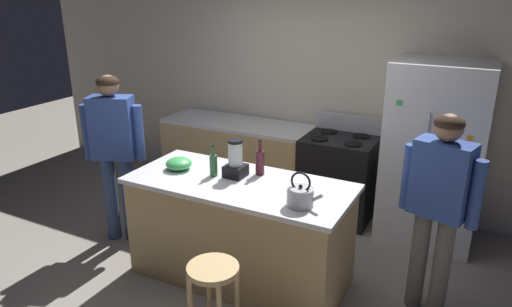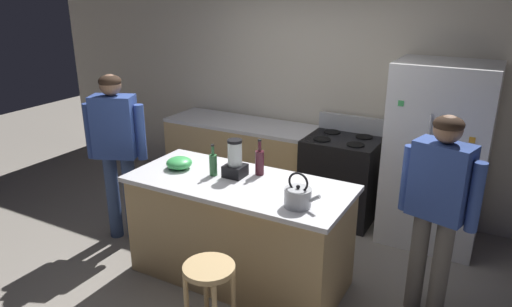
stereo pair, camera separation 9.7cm
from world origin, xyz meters
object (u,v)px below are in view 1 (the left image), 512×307
at_px(bottle_wine, 260,162).
at_px(tea_kettle, 300,196).
at_px(person_by_sink_right, 439,198).
at_px(bottle_olive_oil, 214,164).
at_px(stove_range, 338,177).
at_px(bar_stool, 213,284).
at_px(blender_appliance, 235,161).
at_px(person_by_island_left, 114,144).
at_px(mixing_bowl, 179,164).
at_px(refrigerator, 434,154).
at_px(kitchen_island, 240,230).

bearing_deg(bottle_wine, tea_kettle, -37.14).
bearing_deg(person_by_sink_right, bottle_olive_oil, -171.39).
relative_size(stove_range, bottle_olive_oil, 3.96).
bearing_deg(tea_kettle, bar_stool, -121.14).
bearing_deg(bottle_wine, stove_range, 77.16).
bearing_deg(bar_stool, blender_appliance, 110.18).
distance_m(stove_range, person_by_island_left, 2.37).
bearing_deg(bottle_wine, mixing_bowl, -162.40).
bearing_deg(mixing_bowl, tea_kettle, -8.83).
xyz_separation_m(mixing_bowl, tea_kettle, (1.23, -0.19, 0.03)).
xyz_separation_m(refrigerator, bar_stool, (-1.08, -2.31, -0.39)).
distance_m(refrigerator, bottle_olive_oil, 2.17).
bearing_deg(bottle_olive_oil, refrigerator, 43.31).
height_order(kitchen_island, bar_stool, kitchen_island).
bearing_deg(bottle_wine, refrigerator, 45.94).
height_order(bar_stool, blender_appliance, blender_appliance).
relative_size(blender_appliance, bottle_wine, 1.03).
xyz_separation_m(person_by_sink_right, bar_stool, (-1.27, -1.09, -0.47)).
height_order(bottle_olive_oil, mixing_bowl, bottle_olive_oil).
bearing_deg(bar_stool, refrigerator, 65.02).
bearing_deg(kitchen_island, person_by_sink_right, 10.54).
relative_size(kitchen_island, bar_stool, 2.92).
xyz_separation_m(person_by_sink_right, mixing_bowl, (-2.12, -0.28, -0.01)).
bearing_deg(stove_range, tea_kettle, -82.01).
distance_m(stove_range, bottle_wine, 1.45).
distance_m(person_by_island_left, bar_stool, 1.92).
relative_size(stove_range, blender_appliance, 3.36).
distance_m(kitchen_island, mixing_bowl, 0.79).
bearing_deg(person_by_sink_right, bottle_wine, -177.43).
bearing_deg(refrigerator, bottle_wine, -134.06).
height_order(kitchen_island, refrigerator, refrigerator).
distance_m(mixing_bowl, tea_kettle, 1.24).
bearing_deg(blender_appliance, stove_range, 72.29).
xyz_separation_m(person_by_sink_right, bottle_olive_oil, (-1.77, -0.27, 0.04)).
xyz_separation_m(person_by_sink_right, tea_kettle, (-0.90, -0.47, 0.02)).
height_order(bar_stool, mixing_bowl, mixing_bowl).
bearing_deg(kitchen_island, blender_appliance, 134.57).
height_order(kitchen_island, bottle_olive_oil, bottle_olive_oil).
bearing_deg(kitchen_island, bottle_wine, 69.73).
relative_size(person_by_sink_right, bottle_wine, 5.08).
xyz_separation_m(refrigerator, bottle_olive_oil, (-1.58, -1.49, 0.12)).
xyz_separation_m(blender_appliance, tea_kettle, (0.70, -0.27, -0.06)).
relative_size(bar_stool, tea_kettle, 2.33).
height_order(refrigerator, bottle_olive_oil, refrigerator).
bearing_deg(stove_range, blender_appliance, -107.71).
relative_size(refrigerator, tea_kettle, 6.49).
bearing_deg(tea_kettle, person_by_island_left, 173.24).
bearing_deg(stove_range, kitchen_island, -103.94).
bearing_deg(person_by_sink_right, refrigerator, 99.02).
relative_size(kitchen_island, blender_appliance, 5.76).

